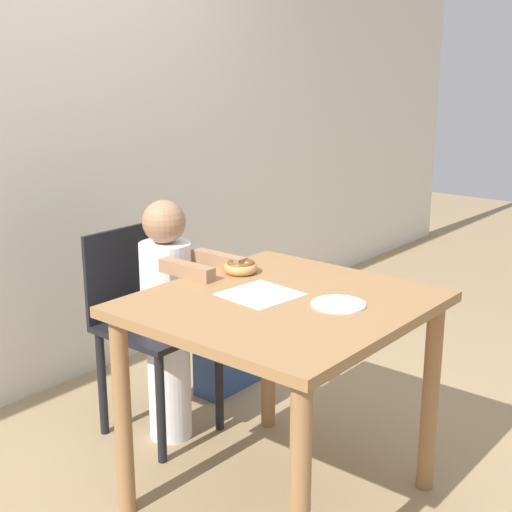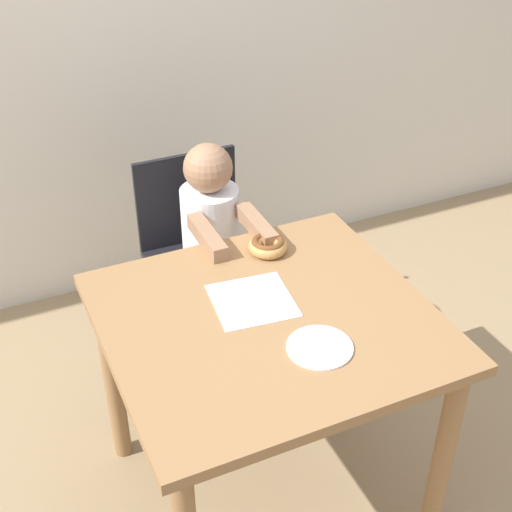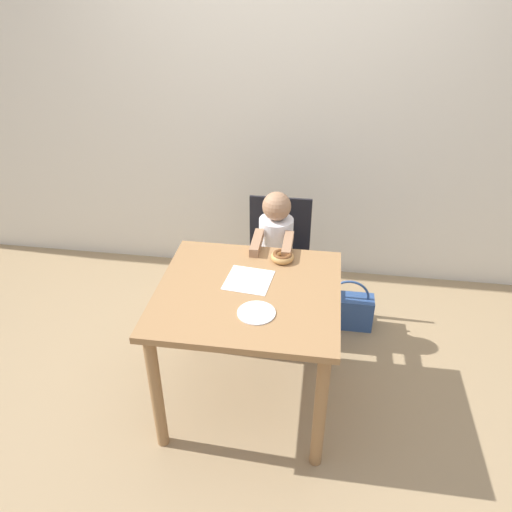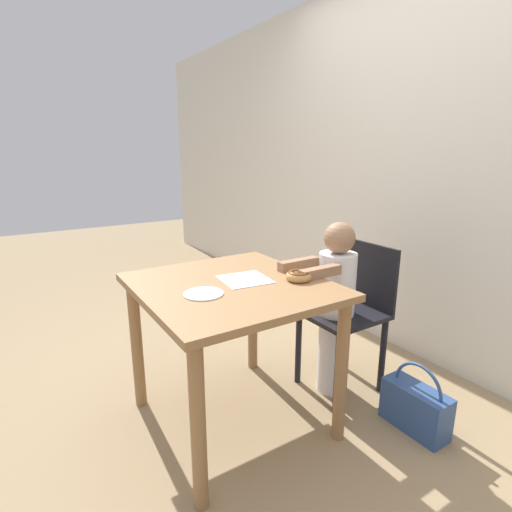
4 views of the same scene
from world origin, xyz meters
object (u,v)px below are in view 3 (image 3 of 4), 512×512
at_px(handbag, 348,310).
at_px(child_figure, 275,263).
at_px(donut, 282,256).
at_px(chair, 277,262).

bearing_deg(handbag, child_figure, -166.30).
height_order(child_figure, donut, child_figure).
distance_m(chair, handbag, 0.59).
bearing_deg(child_figure, chair, 90.00).
xyz_separation_m(chair, donut, (0.07, -0.44, 0.31)).
distance_m(child_figure, handbag, 0.63).
xyz_separation_m(child_figure, handbag, (0.48, 0.12, -0.40)).
distance_m(donut, handbag, 0.89).
relative_size(donut, handbag, 0.34).
distance_m(chair, child_figure, 0.13).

